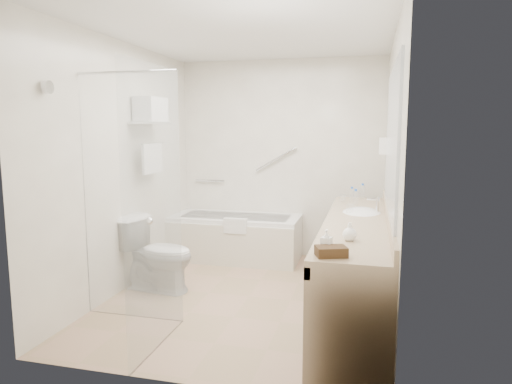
% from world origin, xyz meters
% --- Properties ---
extents(floor, '(3.20, 3.20, 0.00)m').
position_xyz_m(floor, '(0.00, 0.00, 0.00)').
color(floor, tan).
rests_on(floor, ground).
extents(ceiling, '(2.60, 3.20, 0.10)m').
position_xyz_m(ceiling, '(0.00, 0.00, 2.50)').
color(ceiling, silver).
rests_on(ceiling, wall_back).
extents(wall_back, '(2.60, 0.10, 2.50)m').
position_xyz_m(wall_back, '(0.00, 1.60, 1.25)').
color(wall_back, silver).
rests_on(wall_back, ground).
extents(wall_front, '(2.60, 0.10, 2.50)m').
position_xyz_m(wall_front, '(0.00, -1.60, 1.25)').
color(wall_front, silver).
rests_on(wall_front, ground).
extents(wall_left, '(0.10, 3.20, 2.50)m').
position_xyz_m(wall_left, '(-1.30, 0.00, 1.25)').
color(wall_left, silver).
rests_on(wall_left, ground).
extents(wall_right, '(0.10, 3.20, 2.50)m').
position_xyz_m(wall_right, '(1.30, 0.00, 1.25)').
color(wall_right, silver).
rests_on(wall_right, ground).
extents(bathtub, '(1.60, 0.73, 0.59)m').
position_xyz_m(bathtub, '(-0.50, 1.24, 0.28)').
color(bathtub, white).
rests_on(bathtub, floor).
extents(grab_bar_short, '(0.40, 0.03, 0.03)m').
position_xyz_m(grab_bar_short, '(-0.95, 1.56, 0.95)').
color(grab_bar_short, silver).
rests_on(grab_bar_short, wall_back).
extents(grab_bar_long, '(0.53, 0.03, 0.33)m').
position_xyz_m(grab_bar_long, '(-0.05, 1.56, 1.25)').
color(grab_bar_long, silver).
rests_on(grab_bar_long, wall_back).
extents(shower_enclosure, '(0.96, 0.91, 2.11)m').
position_xyz_m(shower_enclosure, '(-0.63, -0.93, 1.07)').
color(shower_enclosure, silver).
rests_on(shower_enclosure, floor).
extents(towel_shelf, '(0.24, 0.55, 0.81)m').
position_xyz_m(towel_shelf, '(-1.17, 0.35, 1.75)').
color(towel_shelf, silver).
rests_on(towel_shelf, wall_left).
extents(vanity_counter, '(0.55, 2.70, 0.95)m').
position_xyz_m(vanity_counter, '(1.02, -0.15, 0.64)').
color(vanity_counter, tan).
rests_on(vanity_counter, floor).
extents(sink, '(0.40, 0.52, 0.14)m').
position_xyz_m(sink, '(1.05, 0.25, 0.82)').
color(sink, white).
rests_on(sink, vanity_counter).
extents(faucet, '(0.03, 0.03, 0.14)m').
position_xyz_m(faucet, '(1.20, 0.25, 0.93)').
color(faucet, silver).
rests_on(faucet, vanity_counter).
extents(mirror, '(0.02, 2.00, 1.20)m').
position_xyz_m(mirror, '(1.29, -0.15, 1.55)').
color(mirror, '#A8AEB4').
rests_on(mirror, wall_right).
extents(hairdryer_unit, '(0.08, 0.10, 0.18)m').
position_xyz_m(hairdryer_unit, '(1.25, 1.05, 1.45)').
color(hairdryer_unit, white).
rests_on(hairdryer_unit, wall_right).
extents(toilet, '(0.80, 0.51, 0.74)m').
position_xyz_m(toilet, '(-0.95, -0.03, 0.37)').
color(toilet, white).
rests_on(toilet, floor).
extents(amenity_basket, '(0.22, 0.18, 0.06)m').
position_xyz_m(amenity_basket, '(0.90, -1.36, 0.88)').
color(amenity_basket, '#3E2A16').
rests_on(amenity_basket, vanity_counter).
extents(soap_bottle_a, '(0.09, 0.16, 0.07)m').
position_xyz_m(soap_bottle_a, '(0.86, -1.27, 0.88)').
color(soap_bottle_a, white).
rests_on(soap_bottle_a, vanity_counter).
extents(soap_bottle_b, '(0.14, 0.16, 0.10)m').
position_xyz_m(soap_bottle_b, '(0.99, -0.92, 0.90)').
color(soap_bottle_b, white).
rests_on(soap_bottle_b, vanity_counter).
extents(water_bottle_left, '(0.05, 0.05, 0.18)m').
position_xyz_m(water_bottle_left, '(0.99, 0.58, 0.93)').
color(water_bottle_left, silver).
rests_on(water_bottle_left, vanity_counter).
extents(water_bottle_mid, '(0.05, 0.05, 0.17)m').
position_xyz_m(water_bottle_mid, '(1.05, 1.10, 0.93)').
color(water_bottle_mid, silver).
rests_on(water_bottle_mid, vanity_counter).
extents(water_bottle_right, '(0.05, 0.05, 0.17)m').
position_xyz_m(water_bottle_right, '(0.94, 0.83, 0.93)').
color(water_bottle_right, silver).
rests_on(water_bottle_right, vanity_counter).
extents(drinking_glass_near, '(0.08, 0.08, 0.09)m').
position_xyz_m(drinking_glass_near, '(0.95, 0.13, 0.90)').
color(drinking_glass_near, silver).
rests_on(drinking_glass_near, vanity_counter).
extents(drinking_glass_far, '(0.09, 0.09, 0.09)m').
position_xyz_m(drinking_glass_far, '(0.84, 0.82, 0.89)').
color(drinking_glass_far, silver).
rests_on(drinking_glass_far, vanity_counter).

